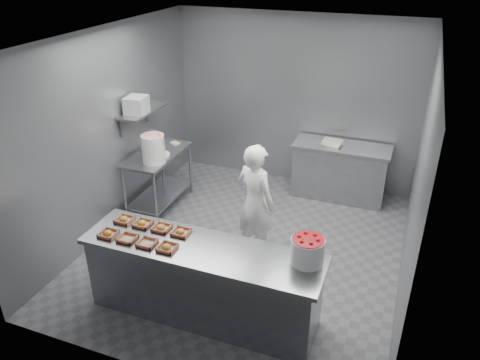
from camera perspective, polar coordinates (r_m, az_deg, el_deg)
name	(u,v)px	position (r m, az deg, el deg)	size (l,w,h in m)	color
floor	(246,248)	(6.46, 0.71, -8.25)	(4.50, 4.50, 0.00)	#4C4C51
ceiling	(247,37)	(5.35, 0.89, 17.02)	(4.50, 4.50, 0.00)	white
wall_back	(294,102)	(7.78, 6.60, 9.47)	(4.00, 0.04, 2.80)	slate
wall_left	(109,133)	(6.66, -15.66, 5.55)	(0.04, 4.50, 2.80)	slate
wall_right	(418,181)	(5.47, 20.84, -0.07)	(0.04, 4.50, 2.80)	slate
service_counter	(203,281)	(5.19, -4.54, -12.22)	(2.60, 0.70, 0.90)	slate
prep_table	(158,172)	(7.25, -9.92, 0.99)	(0.60, 1.20, 0.90)	slate
back_counter	(340,171)	(7.65, 12.06, 1.06)	(1.50, 0.60, 0.90)	slate
wall_shelf	(143,111)	(6.98, -11.77, 8.28)	(0.35, 0.90, 0.03)	slate
tray_0	(108,233)	(5.28, -15.78, -6.29)	(0.19, 0.18, 0.06)	tan
tray_1	(127,238)	(5.15, -13.56, -6.91)	(0.19, 0.18, 0.04)	tan
tray_2	(147,243)	(5.03, -11.27, -7.52)	(0.19, 0.18, 0.04)	tan
tray_3	(167,247)	(4.93, -8.89, -8.11)	(0.19, 0.18, 0.06)	tan
tray_4	(124,219)	(5.48, -13.94, -4.67)	(0.19, 0.18, 0.06)	tan
tray_5	(142,223)	(5.36, -11.81, -5.20)	(0.19, 0.18, 0.06)	tan
tray_6	(161,228)	(5.25, -9.57, -5.74)	(0.19, 0.18, 0.06)	tan
tray_7	(181,232)	(5.15, -7.23, -6.29)	(0.19, 0.18, 0.06)	tan
worker	(256,202)	(5.92, 1.91, -2.75)	(0.58, 0.38, 1.58)	white
strawberry_tub	(307,250)	(4.67, 8.22, -8.39)	(0.34, 0.34, 0.28)	silver
glaze_bucket	(153,148)	(6.76, -10.52, 3.85)	(0.34, 0.33, 0.50)	silver
bucket_lid	(159,155)	(7.04, -9.88, 3.04)	(0.33, 0.33, 0.03)	silver
rag	(175,143)	(7.43, -7.94, 4.50)	(0.13, 0.11, 0.02)	#CCB28C
appliance	(136,105)	(6.82, -12.52, 8.95)	(0.27, 0.31, 0.23)	gray
paper_stack	(333,142)	(7.47, 11.22, 4.53)	(0.30, 0.22, 0.06)	silver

